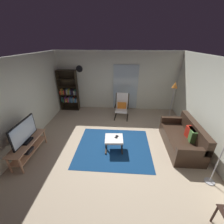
# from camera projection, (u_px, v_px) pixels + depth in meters

# --- Properties ---
(ground_plane) EXTENTS (7.02, 7.02, 0.00)m
(ground_plane) POSITION_uv_depth(u_px,v_px,m) (113.00, 146.00, 4.48)
(ground_plane) COLOR tan
(wall_back) EXTENTS (5.60, 0.06, 2.60)m
(wall_back) POSITION_uv_depth(u_px,v_px,m) (117.00, 82.00, 6.49)
(wall_back) COLOR silver
(wall_back) RESTS_ON ground
(wall_left) EXTENTS (0.06, 6.00, 2.60)m
(wall_left) POSITION_uv_depth(u_px,v_px,m) (18.00, 106.00, 4.07)
(wall_left) COLOR silver
(wall_left) RESTS_ON ground
(wall_right) EXTENTS (0.06, 6.00, 2.60)m
(wall_right) POSITION_uv_depth(u_px,v_px,m) (217.00, 112.00, 3.73)
(wall_right) COLOR silver
(wall_right) RESTS_ON ground
(glass_door_panel) EXTENTS (1.10, 0.01, 2.00)m
(glass_door_panel) POSITION_uv_depth(u_px,v_px,m) (125.00, 87.00, 6.52)
(glass_door_panel) COLOR silver
(area_rug) EXTENTS (2.22, 1.93, 0.01)m
(area_rug) POSITION_uv_depth(u_px,v_px,m) (113.00, 147.00, 4.45)
(area_rug) COLOR navy
(area_rug) RESTS_ON ground
(tv_stand) EXTENTS (0.40, 1.29, 0.50)m
(tv_stand) POSITION_uv_depth(u_px,v_px,m) (28.00, 147.00, 3.97)
(tv_stand) COLOR tan
(tv_stand) RESTS_ON ground
(television) EXTENTS (0.20, 0.98, 0.62)m
(television) POSITION_uv_depth(u_px,v_px,m) (24.00, 133.00, 3.77)
(television) COLOR black
(television) RESTS_ON tv_stand
(bookshelf_near_tv) EXTENTS (0.83, 0.30, 1.83)m
(bookshelf_near_tv) POSITION_uv_depth(u_px,v_px,m) (69.00, 93.00, 6.60)
(bookshelf_near_tv) COLOR black
(bookshelf_near_tv) RESTS_ON ground
(leather_sofa) EXTENTS (0.84, 1.74, 0.83)m
(leather_sofa) POSITION_uv_depth(u_px,v_px,m) (183.00, 139.00, 4.34)
(leather_sofa) COLOR #34241A
(leather_sofa) RESTS_ON ground
(lounge_armchair) EXTENTS (0.61, 0.69, 1.02)m
(lounge_armchair) POSITION_uv_depth(u_px,v_px,m) (122.00, 105.00, 6.02)
(lounge_armchair) COLOR black
(lounge_armchair) RESTS_ON ground
(ottoman) EXTENTS (0.55, 0.51, 0.41)m
(ottoman) POSITION_uv_depth(u_px,v_px,m) (114.00, 140.00, 4.23)
(ottoman) COLOR white
(ottoman) RESTS_ON ground
(tv_remote) EXTENTS (0.05, 0.15, 0.02)m
(tv_remote) POSITION_uv_depth(u_px,v_px,m) (116.00, 137.00, 4.24)
(tv_remote) COLOR black
(tv_remote) RESTS_ON ottoman
(cell_phone) EXTENTS (0.13, 0.16, 0.01)m
(cell_phone) POSITION_uv_depth(u_px,v_px,m) (117.00, 137.00, 4.24)
(cell_phone) COLOR black
(cell_phone) RESTS_ON ottoman
(floor_lamp_by_shelf) EXTENTS (0.22, 0.22, 1.59)m
(floor_lamp_by_shelf) POSITION_uv_depth(u_px,v_px,m) (174.00, 89.00, 5.43)
(floor_lamp_by_shelf) COLOR #A5A5AD
(floor_lamp_by_shelf) RESTS_ON ground
(wall_clock) EXTENTS (0.29, 0.03, 0.29)m
(wall_clock) POSITION_uv_depth(u_px,v_px,m) (79.00, 69.00, 6.28)
(wall_clock) COLOR silver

